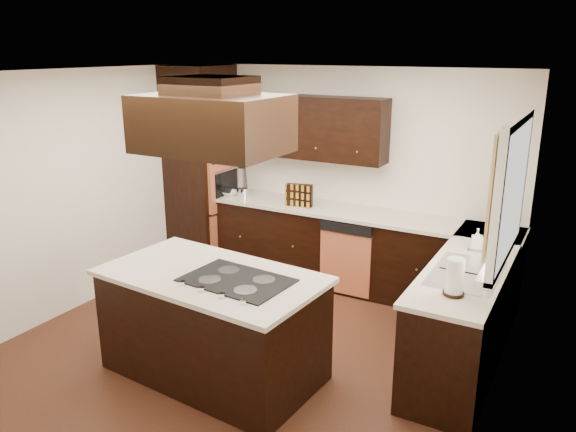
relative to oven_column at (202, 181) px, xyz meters
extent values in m
cube|color=brown|center=(1.78, -1.71, -1.07)|extent=(4.20, 4.20, 0.02)
cube|color=white|center=(1.78, -1.71, 1.45)|extent=(4.20, 4.20, 0.02)
cube|color=white|center=(1.78, 0.40, 0.19)|extent=(4.20, 0.02, 2.50)
cube|color=white|center=(1.78, -3.81, 0.19)|extent=(4.20, 0.02, 2.50)
cube|color=white|center=(-0.33, -1.71, 0.19)|extent=(0.02, 4.20, 2.50)
cube|color=white|center=(3.88, -1.71, 0.19)|extent=(0.02, 4.20, 2.50)
cube|color=black|center=(0.00, 0.00, 0.00)|extent=(0.65, 0.75, 2.12)
cube|color=#D46A43|center=(0.35, 0.00, 0.06)|extent=(0.05, 0.62, 0.78)
cube|color=black|center=(1.81, 0.09, -0.62)|extent=(2.93, 0.60, 0.88)
cube|color=black|center=(3.58, -0.80, -0.62)|extent=(0.60, 2.40, 0.88)
cube|color=beige|center=(1.81, 0.08, -0.16)|extent=(2.93, 0.63, 0.04)
cube|color=beige|center=(3.56, -0.80, -0.16)|extent=(0.63, 2.40, 0.04)
cube|color=black|center=(1.34, 0.23, 0.75)|extent=(2.00, 0.34, 0.72)
cube|color=#D46A43|center=(2.10, -0.20, -0.66)|extent=(0.60, 0.05, 0.72)
cube|color=white|center=(3.85, -1.16, 0.59)|extent=(0.06, 1.32, 1.12)
cube|color=white|center=(3.87, -1.16, 0.59)|extent=(0.00, 1.20, 1.00)
cube|color=beige|center=(3.79, -1.57, 0.64)|extent=(0.02, 0.34, 0.90)
cube|color=beige|center=(3.79, -0.74, 0.64)|extent=(0.02, 0.34, 0.90)
cube|color=silver|center=(3.58, -1.16, -0.14)|extent=(0.52, 0.84, 0.01)
cube|color=black|center=(1.75, -2.18, -0.62)|extent=(1.84, 1.10, 0.88)
cube|color=beige|center=(1.75, -2.18, -0.16)|extent=(1.91, 1.17, 0.04)
cube|color=black|center=(2.02, -2.20, -0.13)|extent=(0.88, 0.62, 0.01)
cube|color=black|center=(1.88, -2.25, 1.10)|extent=(1.05, 0.72, 0.42)
cube|color=black|center=(1.88, -2.25, 1.38)|extent=(0.55, 0.50, 0.13)
cylinder|color=silver|center=(0.59, 0.04, -0.09)|extent=(0.15, 0.15, 0.10)
cone|color=silver|center=(0.59, 0.04, 0.09)|extent=(0.13, 0.13, 0.26)
cube|color=black|center=(1.42, -0.01, -0.01)|extent=(0.32, 0.15, 0.26)
imported|color=white|center=(0.42, 0.00, -0.11)|extent=(0.25, 0.25, 0.05)
imported|color=white|center=(3.54, -0.57, -0.03)|extent=(0.12, 0.12, 0.21)
cylinder|color=white|center=(3.58, -1.63, 0.01)|extent=(0.17, 0.17, 0.29)
camera|label=1|loc=(4.37, -5.60, 1.64)|focal=35.00mm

